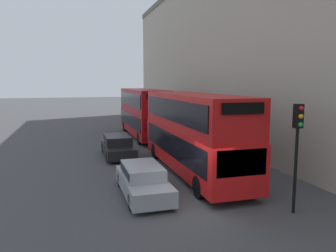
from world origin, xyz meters
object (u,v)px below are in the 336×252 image
(bus_second_in_queue, at_px, (143,111))
(traffic_light, at_px, (298,136))
(car_hatchback, at_px, (118,145))
(bus_leading, at_px, (193,130))
(car_dark_sedan, at_px, (143,179))

(bus_second_in_queue, distance_m, traffic_light, 19.23)
(car_hatchback, bearing_deg, traffic_light, -66.22)
(bus_leading, relative_size, traffic_light, 2.60)
(traffic_light, bearing_deg, bus_leading, 105.27)
(car_dark_sedan, distance_m, traffic_light, 6.68)
(car_hatchback, relative_size, traffic_light, 1.12)
(traffic_light, bearing_deg, car_hatchback, 113.78)
(bus_second_in_queue, height_order, car_hatchback, bus_second_in_queue)
(car_hatchback, bearing_deg, bus_second_in_queue, 65.49)
(bus_leading, xyz_separation_m, car_dark_sedan, (-3.40, -2.82, -1.68))
(bus_second_in_queue, height_order, car_dark_sedan, bus_second_in_queue)
(bus_leading, height_order, bus_second_in_queue, bus_leading)
(bus_leading, xyz_separation_m, bus_second_in_queue, (-0.00, 12.74, -0.02))
(car_hatchback, distance_m, traffic_light, 12.97)
(car_dark_sedan, bearing_deg, bus_leading, 39.66)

